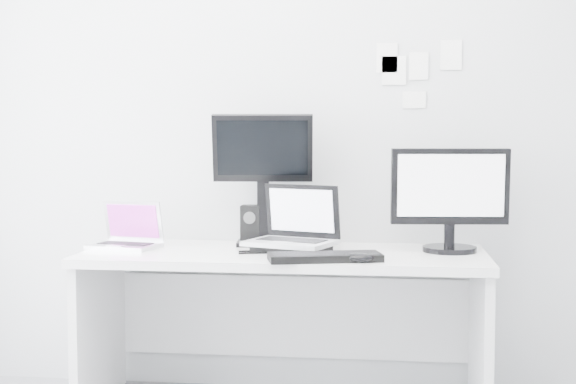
% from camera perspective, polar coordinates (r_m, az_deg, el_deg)
% --- Properties ---
extents(back_wall, '(3.60, 0.00, 3.60)m').
position_cam_1_polar(back_wall, '(3.99, 0.37, 5.40)').
color(back_wall, silver).
rests_on(back_wall, ground).
extents(desk, '(1.80, 0.70, 0.73)m').
position_cam_1_polar(desk, '(3.74, -0.27, -9.72)').
color(desk, white).
rests_on(desk, ground).
extents(macbook, '(0.34, 0.29, 0.23)m').
position_cam_1_polar(macbook, '(3.85, -11.39, -2.20)').
color(macbook, silver).
rests_on(macbook, desk).
extents(speaker, '(0.12, 0.12, 0.19)m').
position_cam_1_polar(speaker, '(3.93, -2.58, -2.28)').
color(speaker, black).
rests_on(speaker, desk).
extents(dell_laptop, '(0.45, 0.40, 0.31)m').
position_cam_1_polar(dell_laptop, '(3.65, 0.15, -1.81)').
color(dell_laptop, '#AAACB0').
rests_on(dell_laptop, desk).
extents(rear_monitor, '(0.49, 0.22, 0.64)m').
position_cam_1_polar(rear_monitor, '(3.86, -1.77, 0.97)').
color(rear_monitor, black).
rests_on(rear_monitor, desk).
extents(samsung_monitor, '(0.55, 0.29, 0.48)m').
position_cam_1_polar(samsung_monitor, '(3.72, 11.25, -0.43)').
color(samsung_monitor, black).
rests_on(samsung_monitor, desk).
extents(keyboard, '(0.49, 0.28, 0.03)m').
position_cam_1_polar(keyboard, '(3.41, 2.59, -4.55)').
color(keyboard, black).
rests_on(keyboard, desk).
extents(mouse, '(0.12, 0.08, 0.04)m').
position_cam_1_polar(mouse, '(3.37, 5.00, -4.60)').
color(mouse, black).
rests_on(mouse, desk).
extents(wall_note_0, '(0.10, 0.00, 0.14)m').
position_cam_1_polar(wall_note_0, '(3.97, 6.92, 9.28)').
color(wall_note_0, white).
rests_on(wall_note_0, back_wall).
extents(wall_note_1, '(0.09, 0.00, 0.13)m').
position_cam_1_polar(wall_note_1, '(3.97, 9.10, 8.68)').
color(wall_note_1, white).
rests_on(wall_note_1, back_wall).
extents(wall_note_2, '(0.10, 0.00, 0.14)m').
position_cam_1_polar(wall_note_2, '(3.98, 11.30, 9.36)').
color(wall_note_2, white).
rests_on(wall_note_2, back_wall).
extents(wall_note_3, '(0.11, 0.00, 0.08)m').
position_cam_1_polar(wall_note_3, '(3.96, 8.79, 6.38)').
color(wall_note_3, white).
rests_on(wall_note_3, back_wall).
extents(wall_note_4, '(0.12, 0.00, 0.14)m').
position_cam_1_polar(wall_note_4, '(3.96, 7.40, 8.41)').
color(wall_note_4, white).
rests_on(wall_note_4, back_wall).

